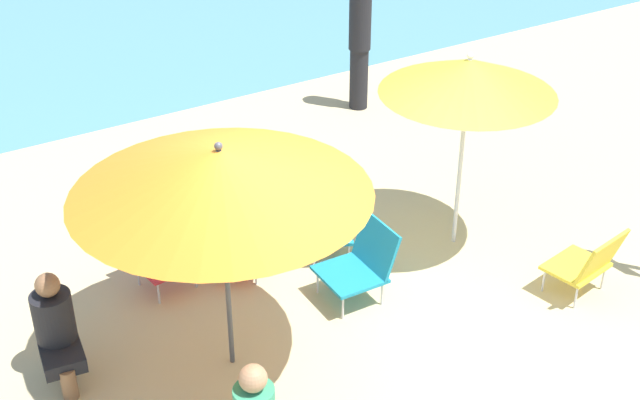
% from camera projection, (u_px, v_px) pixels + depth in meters
% --- Properties ---
extents(ground_plane, '(40.00, 40.00, 0.00)m').
position_uv_depth(ground_plane, '(371.00, 336.00, 7.24)').
color(ground_plane, '#CCB789').
extents(umbrella_orange, '(2.20, 2.20, 1.96)m').
position_uv_depth(umbrella_orange, '(220.00, 172.00, 6.10)').
color(umbrella_orange, '#4C4C51').
rests_on(umbrella_orange, ground_plane).
extents(umbrella_yellow, '(1.59, 1.59, 1.95)m').
position_uv_depth(umbrella_yellow, '(468.00, 76.00, 7.64)').
color(umbrella_yellow, silver).
rests_on(umbrella_yellow, ground_plane).
extents(beach_chair_a, '(0.61, 0.56, 0.69)m').
position_uv_depth(beach_chair_a, '(362.00, 262.00, 7.56)').
color(beach_chair_a, teal).
rests_on(beach_chair_a, ground_plane).
extents(beach_chair_b, '(0.67, 0.67, 0.69)m').
position_uv_depth(beach_chair_b, '(319.00, 223.00, 8.10)').
color(beach_chair_b, teal).
rests_on(beach_chair_b, ground_plane).
extents(beach_chair_c, '(0.54, 0.58, 0.58)m').
position_uv_depth(beach_chair_c, '(159.00, 252.00, 7.76)').
color(beach_chair_c, red).
rests_on(beach_chair_c, ground_plane).
extents(beach_chair_d, '(0.73, 0.76, 0.60)m').
position_uv_depth(beach_chair_d, '(239.00, 237.00, 8.02)').
color(beach_chair_d, red).
rests_on(beach_chair_d, ground_plane).
extents(beach_chair_e, '(0.61, 0.60, 0.68)m').
position_uv_depth(beach_chair_e, '(588.00, 262.00, 7.55)').
color(beach_chair_e, gold).
rests_on(beach_chair_e, ground_plane).
extents(person_b, '(0.28, 0.28, 1.66)m').
position_uv_depth(person_b, '(360.00, 45.00, 10.86)').
color(person_b, black).
rests_on(person_b, ground_plane).
extents(person_c, '(0.36, 0.55, 0.92)m').
position_uv_depth(person_c, '(56.00, 327.00, 6.60)').
color(person_c, black).
rests_on(person_c, ground_plane).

